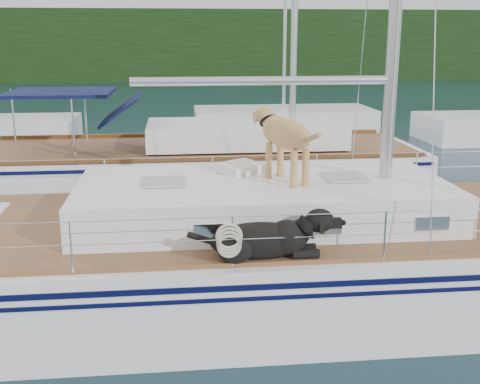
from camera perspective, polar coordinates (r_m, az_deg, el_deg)
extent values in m
plane|color=black|center=(9.07, -3.05, -10.24)|extent=(120.00, 120.00, 0.00)
cube|color=black|center=(53.23, -5.92, 13.64)|extent=(90.00, 3.00, 6.00)
cube|color=#595147|center=(54.52, -5.86, 11.14)|extent=(92.00, 1.00, 1.20)
cube|color=white|center=(8.87, -3.10, -7.31)|extent=(12.00, 3.80, 1.40)
cube|color=brown|center=(8.62, -3.16, -2.80)|extent=(11.52, 3.50, 0.06)
cube|color=white|center=(8.61, 2.13, -0.70)|extent=(5.20, 2.50, 0.55)
cylinder|color=silver|center=(8.33, 2.24, 10.49)|extent=(3.60, 0.12, 0.12)
cylinder|color=silver|center=(6.78, -2.43, -2.44)|extent=(10.56, 0.01, 0.01)
cylinder|color=silver|center=(10.17, -3.75, 3.31)|extent=(10.56, 0.01, 0.01)
cube|color=blue|center=(10.05, -8.16, -0.10)|extent=(0.64, 0.50, 0.04)
cube|color=white|center=(9.01, 0.04, 2.29)|extent=(0.75, 0.72, 0.15)
torus|color=beige|center=(6.77, -1.04, -4.22)|extent=(0.39, 0.12, 0.39)
cube|color=white|center=(15.15, -4.08, 1.76)|extent=(11.00, 3.50, 1.30)
cube|color=brown|center=(15.02, -4.13, 4.18)|extent=(10.56, 3.29, 0.06)
cube|color=white|center=(15.05, 0.44, 5.59)|extent=(4.80, 2.30, 0.55)
cube|color=#111747|center=(15.07, -16.63, 9.02)|extent=(2.40, 2.30, 0.08)
cube|color=white|center=(24.85, 4.12, 6.67)|extent=(7.20, 3.00, 1.10)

